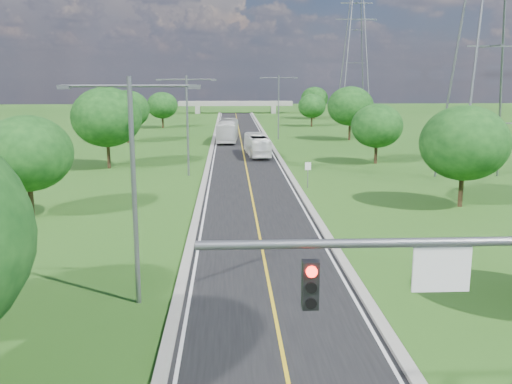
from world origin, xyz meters
TOP-DOWN VIEW (x-y plane):
  - ground at (0.00, 60.00)m, footprint 260.00×260.00m
  - road at (0.00, 66.00)m, footprint 8.00×150.00m
  - curb_left at (-4.25, 66.00)m, footprint 0.50×150.00m
  - curb_right at (4.25, 66.00)m, footprint 0.50×150.00m
  - signal_mast at (3.68, -1.00)m, footprint 8.54×0.33m
  - speed_limit_sign at (5.20, 37.98)m, footprint 0.55×0.09m
  - overpass at (0.00, 140.00)m, footprint 30.00×3.00m
  - streetlight_near_left at (-6.00, 12.00)m, footprint 5.90×0.25m
  - streetlight_mid_left at (-6.00, 45.00)m, footprint 5.90×0.25m
  - streetlight_far_right at (6.00, 78.00)m, footprint 5.90×0.25m
  - power_tower_near at (22.00, 40.00)m, footprint 9.00×6.40m
  - power_tower_far at (26.00, 115.00)m, footprint 9.00×6.40m
  - tree_lb at (-16.00, 28.00)m, footprint 6.30×6.30m
  - tree_lc at (-15.00, 50.00)m, footprint 7.56×7.56m
  - tree_ld at (-17.00, 74.00)m, footprint 6.72×6.72m
  - tree_le at (-14.50, 98.00)m, footprint 5.88×5.88m
  - tree_rb at (16.00, 30.00)m, footprint 6.72×6.72m
  - tree_rc at (15.00, 52.00)m, footprint 5.88×5.88m
  - tree_rd at (17.00, 76.00)m, footprint 7.14×7.14m
  - tree_re at (14.50, 100.00)m, footprint 5.46×5.46m
  - tree_rf at (18.00, 120.00)m, footprint 6.30×6.30m
  - bus_outbound at (1.65, 58.60)m, footprint 2.99×9.86m
  - bus_inbound at (-2.06, 74.69)m, footprint 3.38×11.94m

SIDE VIEW (x-z plane):
  - ground at x=0.00m, z-range 0.00..0.00m
  - road at x=0.00m, z-range 0.00..0.06m
  - curb_left at x=-4.25m, z-range 0.00..0.22m
  - curb_right at x=4.25m, z-range 0.00..0.22m
  - bus_outbound at x=1.65m, z-range 0.06..2.77m
  - speed_limit_sign at x=5.20m, z-range 0.40..2.80m
  - bus_inbound at x=-2.06m, z-range 0.06..3.35m
  - overpass at x=0.00m, z-range 0.81..4.01m
  - tree_re at x=14.50m, z-range 0.85..7.20m
  - tree_le at x=-14.50m, z-range 0.91..7.75m
  - tree_rc at x=15.00m, z-range 0.91..7.75m
  - tree_lb at x=-16.00m, z-range 0.98..8.31m
  - tree_rf at x=18.00m, z-range 0.98..8.31m
  - signal_mast at x=3.68m, z-range 1.31..8.51m
  - tree_ld at x=-17.00m, z-range 1.05..8.86m
  - tree_rb at x=16.00m, z-range 1.05..8.86m
  - tree_rd at x=17.00m, z-range 1.11..9.42m
  - tree_lc at x=-15.00m, z-range 1.18..9.97m
  - streetlight_near_left at x=-6.00m, z-range 0.94..10.94m
  - streetlight_mid_left at x=-6.00m, z-range 0.94..10.94m
  - streetlight_far_right at x=6.00m, z-range 0.94..10.94m
  - power_tower_near at x=22.00m, z-range 0.01..28.01m
  - power_tower_far at x=26.00m, z-range 0.01..28.01m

